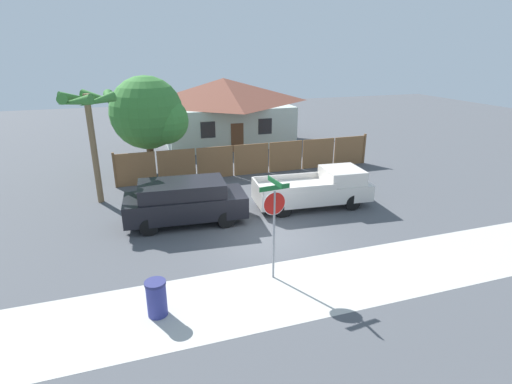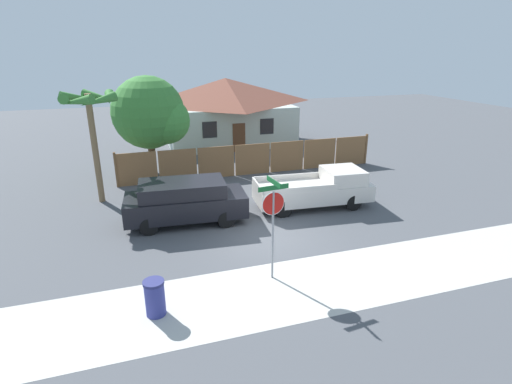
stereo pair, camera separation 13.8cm
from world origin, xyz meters
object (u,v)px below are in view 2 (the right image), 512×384
(house, at_px, (226,109))
(oak_tree, at_px, (152,114))
(red_suv, at_px, (185,200))
(stop_sign, at_px, (273,212))
(trash_bin, at_px, (155,298))
(palm_tree, at_px, (89,108))
(orange_pickup, at_px, (318,189))

(house, distance_m, oak_tree, 9.38)
(house, relative_size, red_suv, 1.94)
(oak_tree, bearing_deg, stop_sign, -78.48)
(red_suv, distance_m, trash_bin, 6.18)
(oak_tree, distance_m, palm_tree, 4.85)
(orange_pickup, bearing_deg, house, 97.21)
(red_suv, bearing_deg, palm_tree, 137.96)
(orange_pickup, distance_m, stop_sign, 6.70)
(stop_sign, bearing_deg, palm_tree, 115.85)
(palm_tree, relative_size, trash_bin, 4.89)
(oak_tree, height_order, palm_tree, oak_tree)
(orange_pickup, distance_m, trash_bin, 9.76)
(oak_tree, height_order, stop_sign, oak_tree)
(house, xyz_separation_m, palm_tree, (-8.84, -10.95, 1.93))
(house, xyz_separation_m, orange_pickup, (0.69, -14.64, -1.64))
(red_suv, bearing_deg, house, 74.35)
(palm_tree, bearing_deg, oak_tree, 52.59)
(orange_pickup, height_order, stop_sign, stop_sign)
(orange_pickup, bearing_deg, red_suv, -175.71)
(trash_bin, bearing_deg, orange_pickup, 37.20)
(house, distance_m, red_suv, 15.65)
(orange_pickup, xyz_separation_m, stop_sign, (-4.08, -5.12, 1.42))
(orange_pickup, bearing_deg, palm_tree, 163.33)
(orange_pickup, bearing_deg, stop_sign, -124.06)
(palm_tree, relative_size, orange_pickup, 0.95)
(oak_tree, height_order, red_suv, oak_tree)
(palm_tree, height_order, red_suv, palm_tree)
(house, bearing_deg, orange_pickup, -87.29)
(palm_tree, distance_m, orange_pickup, 10.83)
(oak_tree, xyz_separation_m, orange_pickup, (6.65, -7.46, -2.60))
(house, xyz_separation_m, oak_tree, (-5.96, -7.18, 0.96))
(red_suv, bearing_deg, oak_tree, 99.05)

